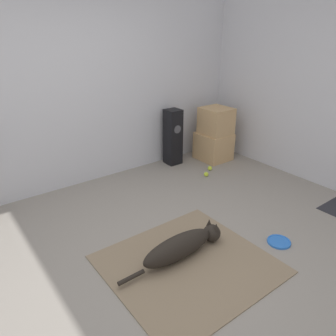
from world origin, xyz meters
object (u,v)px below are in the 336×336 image
at_px(frisbee, 279,242).
at_px(cardboard_box_upper, 216,121).
at_px(tennis_ball_near_speaker, 206,174).
at_px(tennis_ball_by_boxes, 210,168).
at_px(floor_speaker, 173,137).
at_px(dog, 183,246).
at_px(cardboard_box_lower, 213,146).

height_order(frisbee, cardboard_box_upper, cardboard_box_upper).
xyz_separation_m(frisbee, tennis_ball_near_speaker, (0.50, 1.60, 0.02)).
height_order(tennis_ball_by_boxes, tennis_ball_near_speaker, same).
xyz_separation_m(floor_speaker, tennis_ball_by_boxes, (0.27, -0.57, -0.40)).
relative_size(frisbee, tennis_ball_near_speaker, 3.55).
bearing_deg(dog, cardboard_box_upper, 39.02).
xyz_separation_m(cardboard_box_upper, tennis_ball_near_speaker, (-0.57, -0.42, -0.61)).
relative_size(frisbee, tennis_ball_by_boxes, 3.55).
bearing_deg(cardboard_box_lower, tennis_ball_near_speaker, -141.83).
distance_m(frisbee, tennis_ball_near_speaker, 1.68).
height_order(frisbee, tennis_ball_by_boxes, tennis_ball_by_boxes).
bearing_deg(cardboard_box_upper, cardboard_box_lower, 119.46).
distance_m(dog, tennis_ball_near_speaker, 1.84).
relative_size(dog, floor_speaker, 1.36).
relative_size(tennis_ball_by_boxes, tennis_ball_near_speaker, 1.00).
bearing_deg(tennis_ball_near_speaker, cardboard_box_upper, 36.57).
distance_m(cardboard_box_upper, tennis_ball_near_speaker, 0.93).
bearing_deg(tennis_ball_near_speaker, cardboard_box_lower, 38.17).
distance_m(frisbee, cardboard_box_lower, 2.30).
bearing_deg(cardboard_box_upper, floor_speaker, 157.02).
bearing_deg(floor_speaker, dog, -125.43).
relative_size(cardboard_box_upper, floor_speaker, 0.51).
height_order(cardboard_box_lower, tennis_ball_by_boxes, cardboard_box_lower).
bearing_deg(dog, cardboard_box_lower, 39.46).
height_order(cardboard_box_lower, floor_speaker, floor_speaker).
xyz_separation_m(dog, floor_speaker, (1.33, 1.87, 0.30)).
relative_size(cardboard_box_lower, tennis_ball_by_boxes, 7.48).
height_order(cardboard_box_upper, tennis_ball_near_speaker, cardboard_box_upper).
relative_size(floor_speaker, tennis_ball_by_boxes, 13.02).
relative_size(frisbee, cardboard_box_lower, 0.47).
height_order(floor_speaker, tennis_ball_by_boxes, floor_speaker).
xyz_separation_m(dog, cardboard_box_upper, (1.98, 1.60, 0.51)).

